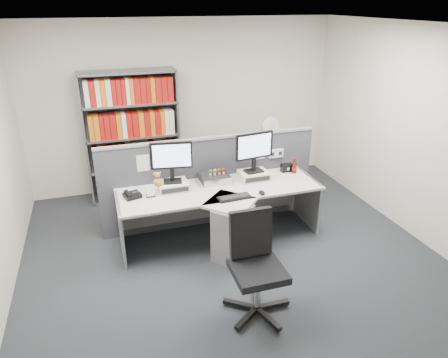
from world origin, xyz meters
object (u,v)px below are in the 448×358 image
object	(u,v)px
keyboard	(234,197)
desk_phone	(132,195)
shelving_unit	(133,138)
monitor_left	(171,159)
desktop_pc	(215,178)
cola_bottle	(294,167)
monitor_right	(254,149)
mouse	(262,193)
desk_calendar	(150,193)
office_chair	(255,262)
filing_cabinet	(268,170)
speaker	(287,168)
desk	(225,214)
desk_fan	(270,130)

from	to	relation	value
keyboard	desk_phone	distance (m)	1.25
shelving_unit	monitor_left	bearing A→B (deg)	-77.54
desktop_pc	cola_bottle	xyz separation A→B (m)	(1.14, -0.06, 0.03)
monitor_left	monitor_right	distance (m)	1.10
mouse	keyboard	bearing A→B (deg)	-178.83
desk_calendar	office_chair	bearing A→B (deg)	-61.09
desk_phone	filing_cabinet	size ratio (longest dim) A/B	0.33
mouse	office_chair	world-z (taller)	office_chair
shelving_unit	filing_cabinet	size ratio (longest dim) A/B	2.86
mouse	speaker	world-z (taller)	speaker
desk	desk_fan	xyz separation A→B (m)	(1.20, 1.40, 0.59)
mouse	filing_cabinet	distance (m)	1.72
monitor_left	office_chair	distance (m)	1.75
office_chair	shelving_unit	bearing A→B (deg)	105.06
mouse	desk_phone	size ratio (longest dim) A/B	0.48
desk_fan	cola_bottle	bearing A→B (deg)	-93.68
desk	cola_bottle	xyz separation A→B (m)	(1.14, 0.39, 0.35)
filing_cabinet	shelving_unit	bearing A→B (deg)	167.93
desktop_pc	desk_fan	world-z (taller)	desk_fan
desk_calendar	office_chair	xyz separation A→B (m)	(0.80, -1.45, -0.21)
desk	desk_phone	distance (m)	1.18
keyboard	desk_fan	size ratio (longest dim) A/B	0.75
office_chair	speaker	bearing A→B (deg)	55.70
desk_phone	shelving_unit	xyz separation A→B (m)	(0.20, 1.55, 0.22)
speaker	filing_cabinet	distance (m)	1.03
desk	office_chair	distance (m)	1.20
monitor_left	filing_cabinet	distance (m)	2.19
cola_bottle	office_chair	distance (m)	2.02
monitor_left	desk_phone	world-z (taller)	monitor_left
desk_calendar	cola_bottle	distance (m)	2.02
monitor_right	desk_fan	world-z (taller)	monitor_right
mouse	desk_phone	distance (m)	1.60
speaker	desk_phone	bearing A→B (deg)	-175.40
filing_cabinet	desk_calendar	bearing A→B (deg)	-151.17
desk	speaker	xyz separation A→B (m)	(1.06, 0.47, 0.32)
monitor_left	cola_bottle	world-z (taller)	monitor_left
monitor_left	mouse	bearing A→B (deg)	-25.37
mouse	cola_bottle	world-z (taller)	cola_bottle
desk	monitor_left	world-z (taller)	monitor_left
keyboard	cola_bottle	xyz separation A→B (m)	(1.06, 0.50, 0.07)
monitor_left	desk	bearing A→B (deg)	-33.65
mouse	shelving_unit	size ratio (longest dim) A/B	0.06
monitor_right	desk_fan	xyz separation A→B (m)	(0.68, 1.02, -0.10)
desk_phone	cola_bottle	distance (m)	2.24
monitor_left	desk_fan	world-z (taller)	monitor_left
monitor_left	speaker	xyz separation A→B (m)	(1.64, 0.09, -0.36)
monitor_left	desk_fan	xyz separation A→B (m)	(1.78, 1.02, -0.09)
desk	speaker	distance (m)	1.20
speaker	mouse	bearing A→B (deg)	-137.02
cola_bottle	monitor_right	bearing A→B (deg)	-179.31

